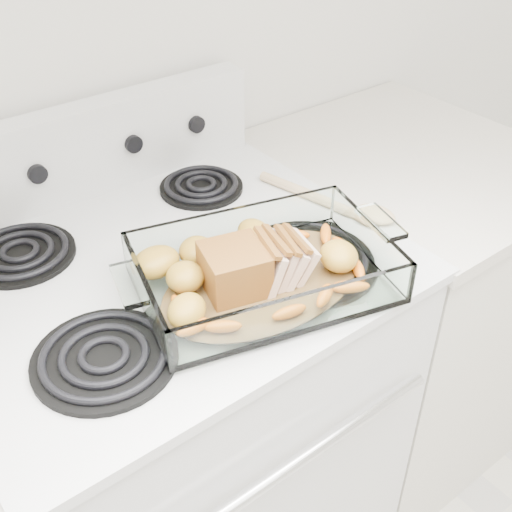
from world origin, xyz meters
TOP-DOWN VIEW (x-y plane):
  - electric_range at (0.00, 1.66)m, footprint 0.78×0.70m
  - counter_right at (0.67, 1.66)m, footprint 0.58×0.68m
  - baking_dish at (0.09, 1.48)m, footprint 0.39×0.26m
  - pork_roast at (0.06, 1.48)m, footprint 0.18×0.10m
  - roast_vegetables at (0.09, 1.52)m, footprint 0.37×0.20m
  - wooden_spoon at (0.37, 1.58)m, footprint 0.12×0.29m

SIDE VIEW (x-z plane):
  - counter_right at x=0.67m, z-range 0.00..0.93m
  - electric_range at x=0.00m, z-range -0.08..1.04m
  - wooden_spoon at x=0.37m, z-range 0.93..0.96m
  - baking_dish at x=0.09m, z-range 0.93..1.00m
  - roast_vegetables at x=0.09m, z-range 0.95..1.00m
  - pork_roast at x=0.06m, z-range 0.95..1.03m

